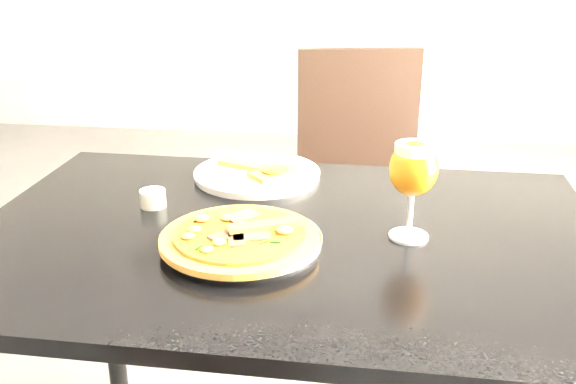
# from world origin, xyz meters

# --- Properties ---
(dining_table) EXTENTS (1.21, 0.81, 0.75)m
(dining_table) POSITION_xyz_m (0.21, -0.15, 0.66)
(dining_table) COLOR black
(dining_table) RESTS_ON ground
(chair_far) EXTENTS (0.51, 0.51, 0.93)m
(chair_far) POSITION_xyz_m (0.34, 0.76, 0.51)
(chair_far) COLOR black
(chair_far) RESTS_ON ground
(plate_main) EXTENTS (0.35, 0.35, 0.01)m
(plate_main) POSITION_xyz_m (0.15, -0.21, 0.76)
(plate_main) COLOR white
(plate_main) RESTS_ON dining_table
(pizza) EXTENTS (0.29, 0.29, 0.03)m
(pizza) POSITION_xyz_m (0.14, -0.23, 0.77)
(pizza) COLOR #995D24
(pizza) RESTS_ON plate_main
(plate_second) EXTENTS (0.31, 0.31, 0.02)m
(plate_second) POSITION_xyz_m (0.10, 0.13, 0.76)
(plate_second) COLOR white
(plate_second) RESTS_ON dining_table
(crust_scraps) EXTENTS (0.21, 0.15, 0.02)m
(crust_scraps) POSITION_xyz_m (0.12, 0.12, 0.77)
(crust_scraps) COLOR #995D24
(crust_scraps) RESTS_ON plate_second
(loose_crust) EXTENTS (0.11, 0.03, 0.01)m
(loose_crust) POSITION_xyz_m (0.07, -0.11, 0.75)
(loose_crust) COLOR #995D24
(loose_crust) RESTS_ON dining_table
(sauce_cup) EXTENTS (0.05, 0.05, 0.04)m
(sauce_cup) POSITION_xyz_m (-0.08, -0.07, 0.77)
(sauce_cup) COLOR beige
(sauce_cup) RESTS_ON dining_table
(beer_glass) EXTENTS (0.09, 0.09, 0.19)m
(beer_glass) POSITION_xyz_m (0.44, -0.14, 0.88)
(beer_glass) COLOR #B8BEC1
(beer_glass) RESTS_ON dining_table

